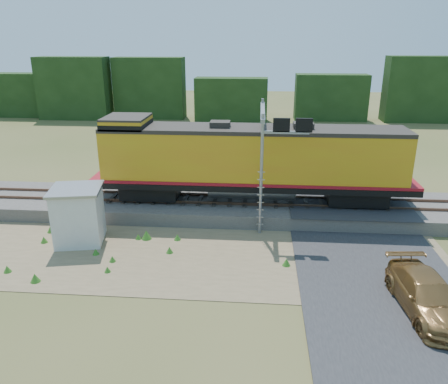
# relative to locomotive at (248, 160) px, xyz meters

# --- Properties ---
(ground) EXTENTS (140.00, 140.00, 0.00)m
(ground) POSITION_rel_locomotive_xyz_m (-1.01, -6.00, -3.35)
(ground) COLOR #475123
(ground) RESTS_ON ground
(ballast) EXTENTS (70.00, 5.00, 0.80)m
(ballast) POSITION_rel_locomotive_xyz_m (-1.01, 0.00, -2.95)
(ballast) COLOR slate
(ballast) RESTS_ON ground
(rails) EXTENTS (70.00, 1.54, 0.16)m
(rails) POSITION_rel_locomotive_xyz_m (-1.01, 0.00, -2.47)
(rails) COLOR brown
(rails) RESTS_ON ballast
(dirt_shoulder) EXTENTS (26.00, 8.00, 0.03)m
(dirt_shoulder) POSITION_rel_locomotive_xyz_m (-3.01, -5.50, -3.33)
(dirt_shoulder) COLOR #8C7754
(dirt_shoulder) RESTS_ON ground
(road) EXTENTS (7.00, 66.00, 0.86)m
(road) POSITION_rel_locomotive_xyz_m (5.99, -5.26, -3.26)
(road) COLOR #38383A
(road) RESTS_ON ground
(tree_line_north) EXTENTS (130.00, 3.00, 6.50)m
(tree_line_north) POSITION_rel_locomotive_xyz_m (-1.01, 32.00, -0.28)
(tree_line_north) COLOR black
(tree_line_north) RESTS_ON ground
(weed_clumps) EXTENTS (15.00, 6.20, 0.56)m
(weed_clumps) POSITION_rel_locomotive_xyz_m (-4.51, -5.90, -3.35)
(weed_clumps) COLOR #357521
(weed_clumps) RESTS_ON ground
(locomotive) EXTENTS (18.74, 2.86, 4.84)m
(locomotive) POSITION_rel_locomotive_xyz_m (0.00, 0.00, 0.00)
(locomotive) COLOR black
(locomotive) RESTS_ON rails
(shed) EXTENTS (2.92, 2.92, 2.95)m
(shed) POSITION_rel_locomotive_xyz_m (-8.50, -4.55, -1.85)
(shed) COLOR silver
(shed) RESTS_ON ground
(signal_gantry) EXTENTS (2.58, 6.20, 6.52)m
(signal_gantry) POSITION_rel_locomotive_xyz_m (1.12, -0.65, 1.58)
(signal_gantry) COLOR gray
(signal_gantry) RESTS_ON ground
(car) EXTENTS (2.41, 5.02, 1.41)m
(car) POSITION_rel_locomotive_xyz_m (7.25, -9.49, -2.64)
(car) COLOR olive
(car) RESTS_ON ground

